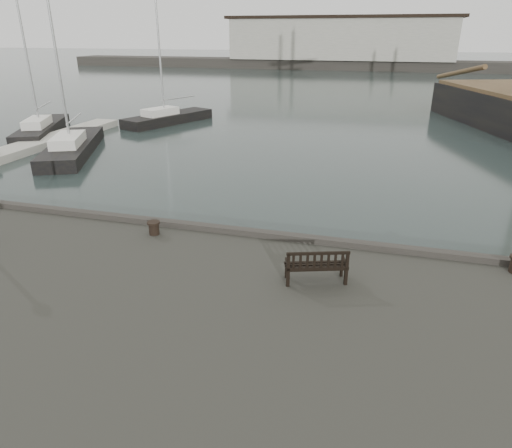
{
  "coord_description": "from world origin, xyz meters",
  "views": [
    {
      "loc": [
        2.8,
        -12.46,
        7.32
      ],
      "look_at": [
        -0.54,
        -0.5,
        2.1
      ],
      "focal_mm": 32.0,
      "sensor_mm": 36.0,
      "label": 1
    }
  ],
  "objects_px": {
    "yacht_c": "(73,150)",
    "yacht_d": "(169,120)",
    "bollard_left": "(154,228)",
    "bench": "(316,271)",
    "yacht_b": "(42,131)"
  },
  "relations": [
    {
      "from": "bench",
      "to": "yacht_d",
      "type": "height_order",
      "value": "yacht_d"
    },
    {
      "from": "yacht_b",
      "to": "yacht_d",
      "type": "relative_size",
      "value": 1.16
    },
    {
      "from": "yacht_d",
      "to": "bench",
      "type": "bearing_deg",
      "value": -35.27
    },
    {
      "from": "bench",
      "to": "yacht_d",
      "type": "relative_size",
      "value": 0.15
    },
    {
      "from": "bench",
      "to": "yacht_c",
      "type": "bearing_deg",
      "value": 121.78
    },
    {
      "from": "yacht_c",
      "to": "yacht_d",
      "type": "bearing_deg",
      "value": 59.39
    },
    {
      "from": "yacht_c",
      "to": "yacht_d",
      "type": "relative_size",
      "value": 1.21
    },
    {
      "from": "bench",
      "to": "yacht_d",
      "type": "bearing_deg",
      "value": 103.85
    },
    {
      "from": "yacht_c",
      "to": "yacht_d",
      "type": "height_order",
      "value": "yacht_c"
    },
    {
      "from": "bench",
      "to": "yacht_b",
      "type": "height_order",
      "value": "yacht_b"
    },
    {
      "from": "yacht_b",
      "to": "yacht_c",
      "type": "height_order",
      "value": "yacht_c"
    },
    {
      "from": "yacht_b",
      "to": "yacht_d",
      "type": "distance_m",
      "value": 10.17
    },
    {
      "from": "yacht_b",
      "to": "bench",
      "type": "bearing_deg",
      "value": -63.8
    },
    {
      "from": "bollard_left",
      "to": "yacht_d",
      "type": "height_order",
      "value": "yacht_d"
    },
    {
      "from": "bench",
      "to": "yacht_d",
      "type": "xyz_separation_m",
      "value": [
        -16.92,
        26.7,
        -1.61
      ]
    }
  ]
}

